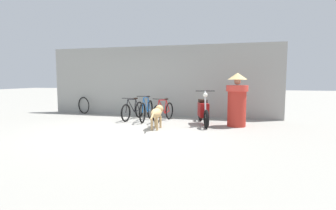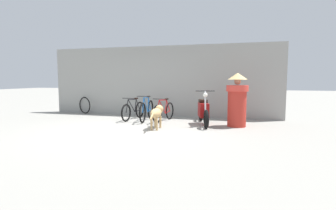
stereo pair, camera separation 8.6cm
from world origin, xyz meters
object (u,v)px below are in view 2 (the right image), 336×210
(spare_tire_left, at_px, (85,105))
(bicycle_2, at_px, (164,112))
(person_in_robes, at_px, (237,99))
(bicycle_0, at_px, (133,111))
(motorcycle, at_px, (203,111))
(bicycle_1, at_px, (147,110))
(stray_dog, at_px, (157,113))

(spare_tire_left, bearing_deg, bicycle_2, -15.79)
(person_in_robes, bearing_deg, bicycle_2, -19.93)
(bicycle_0, xyz_separation_m, person_in_robes, (3.60, -0.42, 0.51))
(motorcycle, height_order, spare_tire_left, motorcycle)
(motorcycle, bearing_deg, bicycle_1, -111.75)
(bicycle_0, bearing_deg, bicycle_1, 85.93)
(bicycle_1, xyz_separation_m, bicycle_2, (0.61, 0.02, -0.03))
(bicycle_2, bearing_deg, bicycle_1, -78.60)
(bicycle_2, xyz_separation_m, spare_tire_left, (-3.80, 1.08, 0.02))
(stray_dog, bearing_deg, bicycle_1, 27.70)
(bicycle_2, relative_size, spare_tire_left, 2.29)
(bicycle_1, distance_m, stray_dog, 1.52)
(person_in_robes, height_order, spare_tire_left, person_in_robes)
(stray_dog, relative_size, spare_tire_left, 1.72)
(bicycle_0, relative_size, motorcycle, 0.84)
(bicycle_1, bearing_deg, stray_dog, 26.57)
(bicycle_1, distance_m, bicycle_2, 0.61)
(bicycle_1, height_order, spare_tire_left, bicycle_1)
(bicycle_1, bearing_deg, bicycle_2, 87.53)
(person_in_robes, bearing_deg, stray_dog, 11.41)
(motorcycle, bearing_deg, stray_dog, -64.27)
(bicycle_0, xyz_separation_m, bicycle_1, (0.55, -0.10, 0.04))
(stray_dog, xyz_separation_m, spare_tire_left, (-3.98, 2.39, -0.11))
(bicycle_2, relative_size, stray_dog, 1.33)
(spare_tire_left, bearing_deg, stray_dog, -31.02)
(bicycle_2, height_order, motorcycle, motorcycle)
(bicycle_2, bearing_deg, person_in_robes, 91.08)
(stray_dog, distance_m, spare_tire_left, 4.64)
(motorcycle, bearing_deg, person_in_robes, 70.61)
(bicycle_2, bearing_deg, stray_dog, 16.67)
(person_in_robes, bearing_deg, bicycle_0, -18.51)
(bicycle_0, distance_m, bicycle_2, 1.17)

